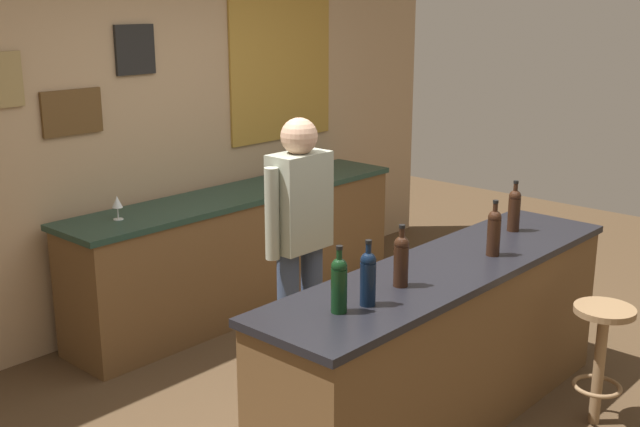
{
  "coord_description": "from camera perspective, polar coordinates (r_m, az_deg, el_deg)",
  "views": [
    {
      "loc": [
        -3.3,
        -2.5,
        2.25
      ],
      "look_at": [
        -0.06,
        0.45,
        1.05
      ],
      "focal_mm": 43.99,
      "sensor_mm": 36.0,
      "label": 1
    }
  ],
  "objects": [
    {
      "name": "ground_plane",
      "position": [
        4.71,
        4.63,
        -13.27
      ],
      "size": [
        10.0,
        10.0,
        0.0
      ],
      "primitive_type": "plane",
      "color": "#4C3823"
    },
    {
      "name": "back_wall",
      "position": [
        5.68,
        -11.43,
        6.55
      ],
      "size": [
        6.0,
        0.09,
        2.8
      ],
      "color": "tan",
      "rests_on": "ground_plane"
    },
    {
      "name": "bar_counter",
      "position": [
        4.3,
        9.03,
        -9.47
      ],
      "size": [
        2.49,
        0.6,
        0.92
      ],
      "color": "brown",
      "rests_on": "ground_plane"
    },
    {
      "name": "side_counter",
      "position": [
        5.85,
        -5.71,
        -2.71
      ],
      "size": [
        2.83,
        0.56,
        0.9
      ],
      "color": "brown",
      "rests_on": "ground_plane"
    },
    {
      "name": "bartender",
      "position": [
        4.52,
        -1.48,
        -1.62
      ],
      "size": [
        0.52,
        0.21,
        1.62
      ],
      "color": "#384766",
      "rests_on": "ground_plane"
    },
    {
      "name": "bar_stool",
      "position": [
        4.51,
        19.77,
        -9.02
      ],
      "size": [
        0.32,
        0.32,
        0.68
      ],
      "color": "olive",
      "rests_on": "ground_plane"
    },
    {
      "name": "wine_bottle_a",
      "position": [
        3.43,
        1.4,
        -5.07
      ],
      "size": [
        0.07,
        0.07,
        0.31
      ],
      "color": "black",
      "rests_on": "bar_counter"
    },
    {
      "name": "wine_bottle_b",
      "position": [
        3.51,
        3.51,
        -4.59
      ],
      "size": [
        0.07,
        0.07,
        0.31
      ],
      "color": "black",
      "rests_on": "bar_counter"
    },
    {
      "name": "wine_bottle_c",
      "position": [
        3.76,
        5.92,
        -3.31
      ],
      "size": [
        0.07,
        0.07,
        0.31
      ],
      "color": "black",
      "rests_on": "bar_counter"
    },
    {
      "name": "wine_bottle_d",
      "position": [
        4.29,
        12.54,
        -1.25
      ],
      "size": [
        0.07,
        0.07,
        0.31
      ],
      "color": "black",
      "rests_on": "bar_counter"
    },
    {
      "name": "wine_bottle_e",
      "position": [
        4.77,
        13.95,
        0.34
      ],
      "size": [
        0.07,
        0.07,
        0.31
      ],
      "color": "black",
      "rests_on": "bar_counter"
    },
    {
      "name": "wine_glass_a",
      "position": [
        5.11,
        -14.54,
        0.76
      ],
      "size": [
        0.07,
        0.07,
        0.16
      ],
      "color": "silver",
      "rests_on": "side_counter"
    },
    {
      "name": "wine_glass_b",
      "position": [
        6.12,
        -1.19,
        3.59
      ],
      "size": [
        0.07,
        0.07,
        0.16
      ],
      "color": "silver",
      "rests_on": "side_counter"
    }
  ]
}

